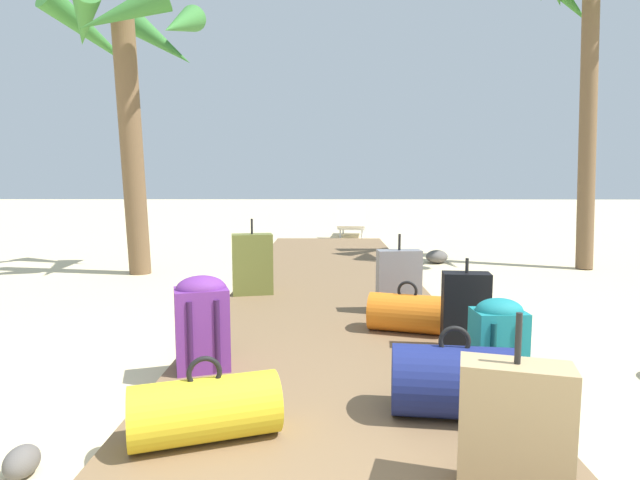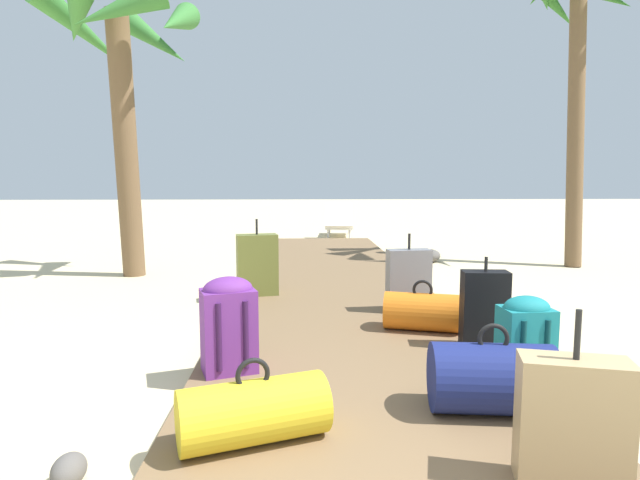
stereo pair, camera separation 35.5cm
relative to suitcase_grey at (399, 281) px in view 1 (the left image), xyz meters
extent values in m
plane|color=beige|center=(-0.63, 0.32, -0.37)|extent=(60.00, 60.00, 0.00)
cube|color=brown|center=(-0.63, 1.28, -0.33)|extent=(2.15, 9.66, 0.08)
cube|color=slate|center=(0.00, 0.00, 0.00)|extent=(0.41, 0.20, 0.58)
cylinder|color=black|center=(0.00, 0.00, 0.37)|extent=(0.02, 0.02, 0.15)
cube|color=#197A7F|center=(0.36, -1.68, -0.07)|extent=(0.31, 0.24, 0.45)
ellipsoid|color=#197A7F|center=(0.36, -1.68, 0.16)|extent=(0.30, 0.23, 0.15)
cylinder|color=#0C3D3F|center=(0.29, -1.80, -0.07)|extent=(0.04, 0.04, 0.36)
cylinder|color=#0C3D3F|center=(0.44, -1.79, -0.07)|extent=(0.04, 0.04, 0.36)
cylinder|color=orange|center=(-0.02, -0.61, -0.14)|extent=(0.67, 0.46, 0.31)
torus|color=black|center=(-0.02, -0.61, 0.04)|extent=(0.16, 0.07, 0.16)
cube|color=tan|center=(0.06, -2.77, -0.03)|extent=(0.45, 0.28, 0.52)
cylinder|color=black|center=(0.06, -2.77, 0.33)|extent=(0.02, 0.02, 0.20)
cube|color=#6B2D84|center=(-1.47, -1.46, -0.03)|extent=(0.39, 0.34, 0.53)
ellipsoid|color=#6B2D84|center=(-1.47, -1.46, 0.24)|extent=(0.37, 0.32, 0.17)
cylinder|color=#351642|center=(-1.51, -1.60, -0.03)|extent=(0.05, 0.05, 0.43)
cylinder|color=#351642|center=(-1.35, -1.55, -0.03)|extent=(0.05, 0.05, 0.43)
cube|color=olive|center=(-1.46, 0.76, 0.03)|extent=(0.46, 0.30, 0.65)
cylinder|color=black|center=(-1.46, 0.76, 0.44)|extent=(0.02, 0.02, 0.16)
cylinder|color=navy|center=(-0.01, -2.11, -0.11)|extent=(0.67, 0.44, 0.37)
torus|color=black|center=(-0.01, -2.11, 0.11)|extent=(0.17, 0.04, 0.16)
cube|color=black|center=(0.33, -1.06, -0.01)|extent=(0.34, 0.20, 0.57)
cylinder|color=black|center=(0.33, -1.06, 0.33)|extent=(0.02, 0.02, 0.10)
cylinder|color=gold|center=(-1.24, -2.37, -0.14)|extent=(0.75, 0.50, 0.30)
torus|color=black|center=(-1.24, -2.37, 0.03)|extent=(0.16, 0.08, 0.16)
cylinder|color=brown|center=(-3.28, 2.26, 1.34)|extent=(0.29, 0.57, 3.45)
cone|color=#387A33|center=(-2.57, 2.25, 2.95)|extent=(0.37, 1.45, 0.87)
cone|color=#387A33|center=(-3.04, 2.83, 2.88)|extent=(1.28, 0.81, 1.00)
cone|color=#387A33|center=(-3.90, 2.66, 2.92)|extent=(1.10, 1.43, 1.00)
cone|color=#387A33|center=(-3.72, 2.01, 2.93)|extent=(0.84, 1.10, 0.74)
cone|color=#387A33|center=(-3.12, 1.73, 2.93)|extent=(1.21, 0.69, 0.79)
cylinder|color=brown|center=(3.13, 2.98, 1.80)|extent=(0.24, 0.52, 4.35)
cube|color=white|center=(-0.08, 7.19, -0.11)|extent=(0.72, 1.45, 0.08)
cube|color=white|center=(-0.13, 6.60, 0.17)|extent=(0.64, 0.52, 0.52)
cylinder|color=silver|center=(-0.27, 7.77, -0.26)|extent=(0.04, 0.04, 0.22)
cylinder|color=silver|center=(0.21, 7.73, -0.26)|extent=(0.04, 0.04, 0.22)
cylinder|color=silver|center=(-0.36, 6.65, -0.26)|extent=(0.04, 0.04, 0.22)
cylinder|color=silver|center=(0.11, 6.61, -0.26)|extent=(0.04, 0.04, 0.22)
ellipsoid|color=#5B5651|center=(1.07, 3.37, -0.27)|extent=(0.49, 0.50, 0.20)
ellipsoid|color=#5B5651|center=(-2.01, -2.56, -0.30)|extent=(0.14, 0.18, 0.14)
camera|label=1|loc=(-0.67, -4.67, 0.93)|focal=28.82mm
camera|label=2|loc=(-1.02, -4.66, 0.93)|focal=28.82mm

